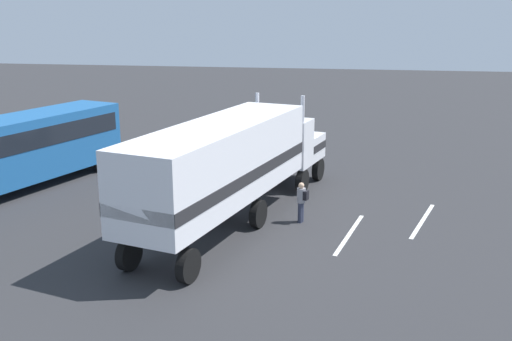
{
  "coord_description": "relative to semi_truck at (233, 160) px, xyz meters",
  "views": [
    {
      "loc": [
        -26.91,
        -3.69,
        8.07
      ],
      "look_at": [
        -3.42,
        0.52,
        1.6
      ],
      "focal_mm": 41.25,
      "sensor_mm": 36.0,
      "label": 1
    }
  ],
  "objects": [
    {
      "name": "person_bystander",
      "position": [
        0.47,
        -2.62,
        -1.63
      ],
      "size": [
        0.38,
        0.48,
        1.63
      ],
      "color": "#2D3347",
      "rests_on": "ground_plane"
    },
    {
      "name": "parked_bus",
      "position": [
        2.76,
        10.72,
        -0.46
      ],
      "size": [
        11.26,
        5.73,
        3.4
      ],
      "color": "#1E5999",
      "rests_on": "ground_plane"
    },
    {
      "name": "semi_truck",
      "position": [
        0.0,
        0.0,
        0.0
      ],
      "size": [
        14.33,
        5.95,
        4.5
      ],
      "color": "white",
      "rests_on": "ground_plane"
    },
    {
      "name": "lane_stripe_near",
      "position": [
        -0.51,
        -4.55,
        -2.52
      ],
      "size": [
        4.34,
        1.05,
        0.01
      ],
      "primitive_type": "cube",
      "rotation": [
        0.0,
        0.0,
        -0.2
      ],
      "color": "silver",
      "rests_on": "ground_plane"
    },
    {
      "name": "ground_plane",
      "position": [
        5.47,
        -1.05,
        -2.52
      ],
      "size": [
        120.0,
        120.0,
        0.0
      ],
      "primitive_type": "plane",
      "color": "#2D2D30"
    },
    {
      "name": "lane_stripe_mid",
      "position": [
        1.49,
        -7.39,
        -2.52
      ],
      "size": [
        4.27,
        1.37,
        0.01
      ],
      "primitive_type": "cube",
      "rotation": [
        0.0,
        0.0,
        -0.28
      ],
      "color": "silver",
      "rests_on": "ground_plane"
    }
  ]
}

